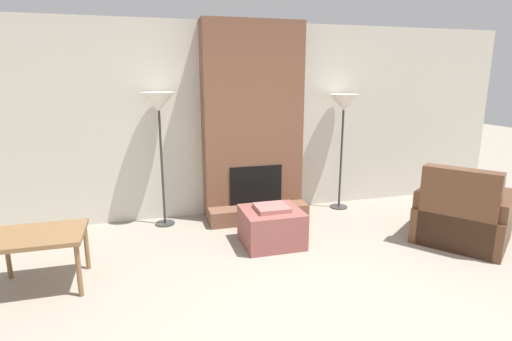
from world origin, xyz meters
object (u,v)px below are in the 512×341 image
object	(u,v)px
ottoman	(271,226)
armchair	(462,219)
floor_lamp_left	(159,107)
floor_lamp_right	(344,107)
side_table	(39,240)

from	to	relation	value
ottoman	armchair	xyz separation A→B (m)	(2.15, -0.55, 0.07)
floor_lamp_left	floor_lamp_right	distance (m)	2.53
armchair	floor_lamp_right	xyz separation A→B (m)	(-0.78, 1.53, 1.19)
floor_lamp_left	ottoman	bearing A→B (deg)	-40.36
ottoman	side_table	size ratio (longest dim) A/B	0.85
ottoman	floor_lamp_left	world-z (taller)	floor_lamp_left
floor_lamp_right	side_table	bearing A→B (deg)	-160.17
armchair	side_table	xyz separation A→B (m)	(-4.47, 0.20, 0.17)
armchair	floor_lamp_left	xyz separation A→B (m)	(-3.30, 1.53, 1.24)
floor_lamp_left	floor_lamp_right	size ratio (longest dim) A/B	1.03
side_table	floor_lamp_left	xyz separation A→B (m)	(1.17, 1.33, 1.07)
ottoman	floor_lamp_right	size ratio (longest dim) A/B	0.40
side_table	floor_lamp_right	size ratio (longest dim) A/B	0.47
side_table	floor_lamp_right	bearing A→B (deg)	19.83
armchair	floor_lamp_right	bearing A→B (deg)	-9.94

